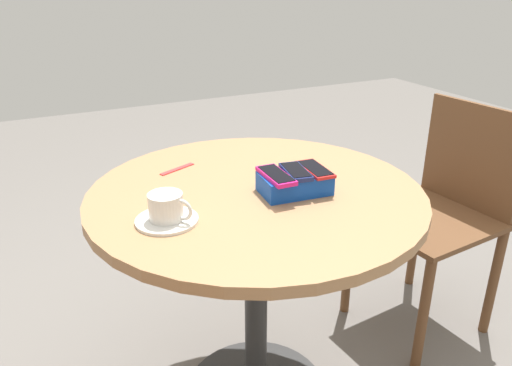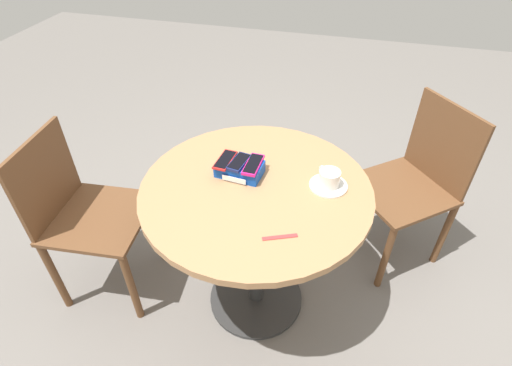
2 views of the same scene
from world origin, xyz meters
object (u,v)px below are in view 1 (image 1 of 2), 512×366
coffee_cup (167,206)px  phone_navy (296,172)px  round_table (256,236)px  phone_red (315,169)px  saucer (167,220)px  phone_box (295,183)px  phone_magenta (276,175)px  lanyard_strap (177,169)px  chair_far_side (439,213)px

coffee_cup → phone_navy: bearing=-177.5°
coffee_cup → round_table: bearing=-164.1°
phone_red → coffee_cup: bearing=1.8°
round_table → saucer: bearing=15.5°
phone_box → phone_magenta: size_ratio=1.34×
round_table → lanyard_strap: size_ratio=7.48×
saucer → chair_far_side: bearing=-172.0°
round_table → phone_magenta: phone_magenta is taller
round_table → saucer: size_ratio=6.11×
phone_magenta → lanyard_strap: (0.18, -0.31, -0.06)m
round_table → saucer: saucer is taller
phone_box → coffee_cup: coffee_cup is taller
phone_navy → saucer: bearing=2.2°
phone_red → saucer: 0.43m
chair_far_side → phone_red: bearing=12.0°
round_table → chair_far_side: chair_far_side is taller
coffee_cup → phone_box: bearing=-177.4°
phone_navy → saucer: (0.37, 0.01, -0.06)m
phone_box → lanyard_strap: bearing=-52.3°
lanyard_strap → round_table: bearing=121.7°
phone_navy → coffee_cup: 0.37m
lanyard_strap → phone_navy: bearing=128.0°
coffee_cup → phone_magenta: bearing=-177.0°
phone_red → lanyard_strap: size_ratio=1.14×
phone_box → lanyard_strap: 0.39m
round_table → lanyard_strap: (0.15, -0.24, 0.15)m
round_table → chair_far_side: bearing=-174.7°
phone_box → phone_red: bearing=177.2°
phone_navy → chair_far_side: chair_far_side is taller
chair_far_side → phone_magenta: bearing=10.0°
phone_box → saucer: (0.36, 0.01, -0.02)m
round_table → chair_far_side: size_ratio=1.07×
phone_box → chair_far_side: bearing=-169.2°
phone_navy → phone_magenta: bearing=-0.3°
phone_navy → coffee_cup: coffee_cup is taller
phone_navy → saucer: size_ratio=0.87×
saucer → chair_far_side: 1.14m
round_table → phone_box: (-0.09, 0.06, 0.17)m
phone_red → phone_magenta: phone_magenta is taller
round_table → phone_magenta: bearing=114.1°
phone_red → phone_navy: (0.06, -0.00, 0.00)m
phone_navy → round_table: bearing=-35.6°
phone_magenta → phone_box: bearing=-179.8°
phone_box → coffee_cup: bearing=2.6°
phone_box → phone_red: 0.07m
saucer → lanyard_strap: bearing=-111.9°
phone_navy → chair_far_side: (-0.72, -0.14, -0.35)m
phone_box → phone_navy: phone_navy is taller
phone_magenta → round_table: bearing=-65.9°
phone_red → saucer: size_ratio=0.93×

